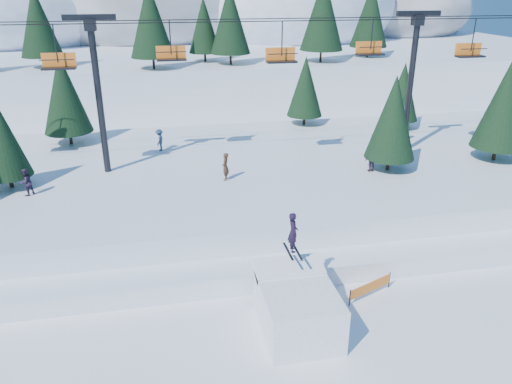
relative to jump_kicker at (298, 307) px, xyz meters
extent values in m
plane|color=white|center=(-0.17, -1.95, -1.22)|extent=(160.00, 160.00, 0.00)
cube|color=white|center=(-0.17, 16.05, 0.03)|extent=(70.00, 22.00, 2.50)
cube|color=white|center=(-0.17, 6.05, -0.67)|extent=(70.00, 6.00, 1.10)
cube|color=white|center=(-0.17, 66.05, 1.78)|extent=(110.00, 60.00, 6.00)
ellipsoid|color=white|center=(-28.17, 70.05, 10.22)|extent=(36.00, 32.40, 19.80)
ellipsoid|color=white|center=(17.83, 68.05, 10.20)|extent=(34.00, 30.60, 19.72)
ellipsoid|color=#605B59|center=(37.83, 74.05, 8.90)|extent=(30.00, 27.00, 15.00)
cylinder|color=black|center=(-5.54, 38.10, 5.40)|extent=(0.26, 0.26, 1.25)
cone|color=black|center=(-5.54, 38.10, 9.85)|extent=(4.63, 4.63, 7.65)
cylinder|color=black|center=(3.08, 39.81, 5.38)|extent=(0.26, 0.26, 1.21)
cone|color=black|center=(3.08, 39.81, 9.70)|extent=(4.49, 4.49, 7.43)
cylinder|color=black|center=(13.75, 39.75, 5.45)|extent=(0.26, 0.26, 1.35)
cone|color=black|center=(13.75, 39.75, 10.27)|extent=(5.01, 5.01, 8.28)
cylinder|color=black|center=(-17.30, 41.45, 5.37)|extent=(0.26, 0.26, 1.18)
cone|color=black|center=(-17.30, 41.45, 9.59)|extent=(4.39, 4.39, 7.25)
cylinder|color=black|center=(20.84, 42.69, 5.40)|extent=(0.26, 0.26, 1.24)
cone|color=black|center=(20.84, 42.69, 9.82)|extent=(4.60, 4.60, 7.61)
cylinder|color=black|center=(0.46, 42.67, 5.28)|extent=(0.26, 0.26, 1.01)
cone|color=black|center=(0.46, 42.67, 8.88)|extent=(3.74, 3.74, 6.18)
cube|color=white|center=(0.00, -0.13, -0.13)|extent=(3.23, 3.99, 2.18)
cube|color=white|center=(0.00, 1.57, 1.01)|extent=(3.23, 1.39, 0.78)
imported|color=black|center=(0.10, 1.47, 2.99)|extent=(0.47, 0.70, 1.89)
cube|color=black|center=(-0.10, 1.47, 2.03)|extent=(0.11, 1.65, 0.03)
cube|color=black|center=(0.30, 1.47, 2.03)|extent=(0.11, 1.65, 0.03)
cylinder|color=black|center=(-9.17, 16.05, 6.28)|extent=(0.44, 0.44, 10.00)
cube|color=black|center=(-9.17, 16.05, 11.38)|extent=(3.20, 0.35, 0.35)
cube|color=black|center=(-9.17, 16.05, 10.93)|extent=(0.70, 0.70, 0.70)
cylinder|color=black|center=(12.83, 16.05, 6.28)|extent=(0.44, 0.44, 10.00)
cube|color=black|center=(12.83, 16.05, 11.38)|extent=(3.20, 0.35, 0.35)
cube|color=black|center=(12.83, 16.05, 10.93)|extent=(0.70, 0.70, 0.70)
cylinder|color=black|center=(1.83, 14.85, 11.08)|extent=(46.00, 0.06, 0.06)
cylinder|color=black|center=(1.83, 17.25, 11.08)|extent=(46.00, 0.06, 0.06)
cylinder|color=black|center=(-11.16, 14.85, 9.98)|extent=(0.08, 0.08, 2.20)
cube|color=black|center=(-11.16, 14.85, 8.53)|extent=(2.00, 0.75, 0.12)
cube|color=orange|center=(-11.16, 15.23, 8.98)|extent=(2.00, 0.10, 0.85)
cylinder|color=black|center=(-11.16, 14.50, 9.08)|extent=(2.00, 0.06, 0.06)
cylinder|color=black|center=(-4.29, 17.25, 9.98)|extent=(0.08, 0.08, 2.20)
cube|color=black|center=(-4.29, 17.25, 8.53)|extent=(2.00, 0.75, 0.12)
cube|color=orange|center=(-4.29, 17.63, 8.98)|extent=(2.00, 0.10, 0.85)
cylinder|color=black|center=(-4.29, 16.90, 9.08)|extent=(2.00, 0.06, 0.06)
cylinder|color=black|center=(2.78, 14.85, 9.98)|extent=(0.08, 0.08, 2.20)
cube|color=black|center=(2.78, 14.85, 8.53)|extent=(2.00, 0.75, 0.12)
cube|color=orange|center=(2.78, 15.23, 8.98)|extent=(2.00, 0.10, 0.85)
cylinder|color=black|center=(2.78, 14.50, 9.08)|extent=(2.00, 0.06, 0.06)
cylinder|color=black|center=(10.02, 17.25, 9.98)|extent=(0.08, 0.08, 2.20)
cube|color=black|center=(10.02, 17.25, 8.53)|extent=(2.00, 0.75, 0.12)
cube|color=orange|center=(10.02, 17.63, 8.98)|extent=(2.00, 0.10, 0.85)
cylinder|color=black|center=(10.02, 16.90, 9.08)|extent=(2.00, 0.06, 0.06)
cylinder|color=black|center=(16.53, 14.85, 9.98)|extent=(0.08, 0.08, 2.20)
cube|color=black|center=(16.53, 14.85, 8.53)|extent=(2.00, 0.75, 0.12)
cube|color=orange|center=(16.53, 15.23, 8.98)|extent=(2.00, 0.10, 0.85)
cylinder|color=black|center=(16.53, 14.50, 9.08)|extent=(2.00, 0.06, 0.06)
cylinder|color=black|center=(18.58, 13.02, 1.78)|extent=(0.26, 0.26, 1.01)
cone|color=black|center=(18.58, 13.02, 5.38)|extent=(3.74, 3.74, 6.19)
cylinder|color=black|center=(15.66, 22.47, 1.68)|extent=(0.26, 0.26, 0.81)
cone|color=black|center=(15.66, 22.47, 4.58)|extent=(3.01, 3.01, 4.98)
cylinder|color=black|center=(-12.57, 23.29, 1.79)|extent=(0.26, 0.26, 1.01)
cone|color=black|center=(-12.57, 23.29, 5.40)|extent=(3.75, 3.75, 6.21)
cylinder|color=black|center=(7.66, 25.37, 1.71)|extent=(0.26, 0.26, 0.86)
cone|color=black|center=(7.66, 25.37, 4.79)|extent=(3.20, 3.20, 5.30)
cylinder|color=black|center=(-14.99, 14.24, 1.67)|extent=(0.26, 0.26, 0.79)
cone|color=black|center=(-14.99, 14.24, 4.48)|extent=(2.92, 2.92, 4.83)
cylinder|color=black|center=(9.97, 12.57, 1.74)|extent=(0.26, 0.26, 0.92)
cone|color=black|center=(9.97, 12.57, 5.01)|extent=(3.40, 3.40, 5.63)
imported|color=#3A1D35|center=(8.71, 12.46, 2.14)|extent=(1.05, 0.51, 1.73)
imported|color=#472A1B|center=(-1.39, 12.83, 2.20)|extent=(0.62, 0.77, 1.84)
imported|color=#2D2038|center=(-13.66, 12.63, 2.13)|extent=(1.03, 1.05, 1.71)
imported|color=#213F25|center=(14.49, 18.90, 2.10)|extent=(0.85, 0.60, 1.64)
imported|color=#25384F|center=(-5.50, 20.05, 2.12)|extent=(0.87, 1.21, 1.69)
cylinder|color=black|center=(3.00, 1.26, -0.77)|extent=(0.06, 0.06, 0.90)
cylinder|color=black|center=(5.57, 2.36, -0.77)|extent=(0.06, 0.06, 0.90)
cube|color=orange|center=(4.29, 1.81, -0.67)|extent=(2.59, 1.14, 0.55)
cylinder|color=black|center=(9.44, 4.56, -0.77)|extent=(0.06, 0.06, 0.90)
cylinder|color=black|center=(12.15, 3.87, -0.77)|extent=(0.06, 0.06, 0.90)
cube|color=orange|center=(10.80, 4.21, -0.67)|extent=(2.72, 0.74, 0.55)
camera|label=1|loc=(-5.42, -17.75, 13.29)|focal=35.00mm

